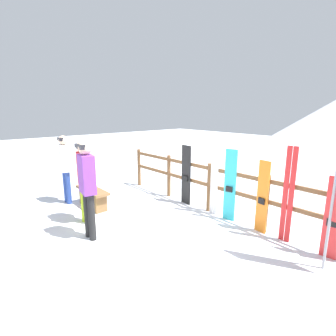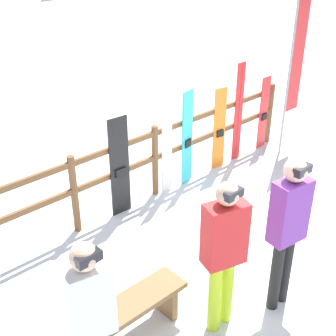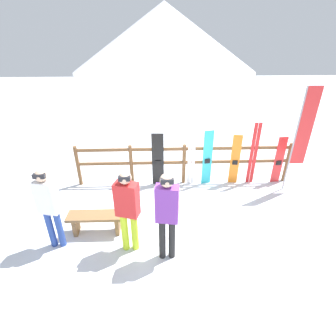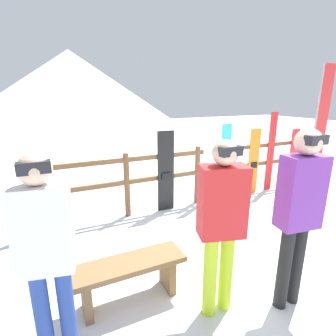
# 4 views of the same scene
# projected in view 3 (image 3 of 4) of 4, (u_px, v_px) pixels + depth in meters

# --- Properties ---
(ground_plane) EXTENTS (40.00, 40.00, 0.00)m
(ground_plane) POSITION_uv_depth(u_px,v_px,m) (192.00, 233.00, 5.61)
(ground_plane) COLOR white
(mountain_backdrop) EXTENTS (18.00, 18.00, 6.00)m
(mountain_backdrop) POSITION_uv_depth(u_px,v_px,m) (164.00, 37.00, 25.34)
(mountain_backdrop) COLOR silver
(mountain_backdrop) RESTS_ON ground
(fence) EXTENTS (5.85, 0.10, 1.15)m
(fence) POSITION_uv_depth(u_px,v_px,m) (184.00, 160.00, 7.11)
(fence) COLOR brown
(fence) RESTS_ON ground
(bench) EXTENTS (1.17, 0.36, 0.47)m
(bench) POSITION_uv_depth(u_px,v_px,m) (96.00, 220.00, 5.48)
(bench) COLOR brown
(bench) RESTS_ON ground
(person_red) EXTENTS (0.47, 0.34, 1.74)m
(person_red) POSITION_uv_depth(u_px,v_px,m) (127.00, 207.00, 4.74)
(person_red) COLOR #B7D826
(person_red) RESTS_ON ground
(person_white) EXTENTS (0.42, 0.29, 1.74)m
(person_white) POSITION_uv_depth(u_px,v_px,m) (48.00, 203.00, 4.81)
(person_white) COLOR navy
(person_white) RESTS_ON ground
(person_purple) EXTENTS (0.42, 0.28, 1.83)m
(person_purple) POSITION_uv_depth(u_px,v_px,m) (167.00, 211.00, 4.53)
(person_purple) COLOR black
(person_purple) RESTS_ON ground
(snowboard_black_stripe) EXTENTS (0.32, 0.07, 1.50)m
(snowboard_black_stripe) POSITION_uv_depth(u_px,v_px,m) (158.00, 160.00, 7.01)
(snowboard_black_stripe) COLOR black
(snowboard_black_stripe) RESTS_ON ground
(ski_pair_white) EXTENTS (0.19, 0.02, 1.71)m
(ski_pair_white) POSITION_uv_depth(u_px,v_px,m) (191.00, 156.00, 6.99)
(ski_pair_white) COLOR white
(ski_pair_white) RESTS_ON ground
(snowboard_cyan) EXTENTS (0.26, 0.09, 1.56)m
(snowboard_cyan) POSITION_uv_depth(u_px,v_px,m) (207.00, 158.00, 7.04)
(snowboard_cyan) COLOR #2DBFCC
(snowboard_cyan) RESTS_ON ground
(snowboard_orange) EXTENTS (0.25, 0.08, 1.43)m
(snowboard_orange) POSITION_uv_depth(u_px,v_px,m) (235.00, 160.00, 7.09)
(snowboard_orange) COLOR orange
(snowboard_orange) RESTS_ON ground
(ski_pair_red) EXTENTS (0.19, 0.02, 1.76)m
(ski_pair_red) POSITION_uv_depth(u_px,v_px,m) (254.00, 154.00, 7.03)
(ski_pair_red) COLOR red
(ski_pair_red) RESTS_ON ground
(snowboard_red) EXTENTS (0.25, 0.07, 1.36)m
(snowboard_red) POSITION_uv_depth(u_px,v_px,m) (279.00, 160.00, 7.15)
(snowboard_red) COLOR red
(snowboard_red) RESTS_ON ground
(rental_flag) EXTENTS (0.40, 0.04, 2.74)m
(rental_flag) POSITION_uv_depth(u_px,v_px,m) (302.00, 133.00, 6.36)
(rental_flag) COLOR #99999E
(rental_flag) RESTS_ON ground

